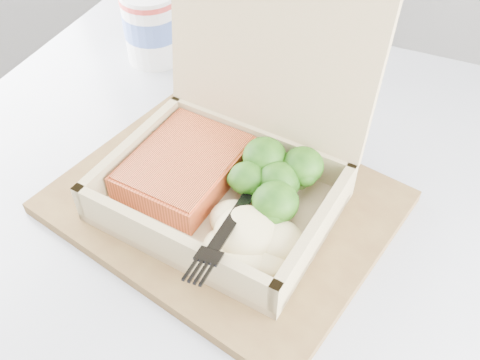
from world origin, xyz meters
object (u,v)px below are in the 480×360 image
Objects in this scene: paper_cup at (152,24)px; takeout_container at (236,151)px; cafe_table at (233,302)px; serving_tray at (224,202)px.

takeout_container is at bearing -32.04° from paper_cup.
cafe_table is at bearing -73.47° from takeout_container.
paper_cup reaches higher than cafe_table.
cafe_table is 0.25m from takeout_container.
cafe_table is 2.77× the size of serving_tray.
takeout_container reaches higher than paper_cup.
cafe_table is 3.83× the size of takeout_container.
takeout_container reaches higher than serving_tray.
takeout_container is (-0.01, 0.02, 0.25)m from cafe_table.
serving_tray is 0.06m from takeout_container.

